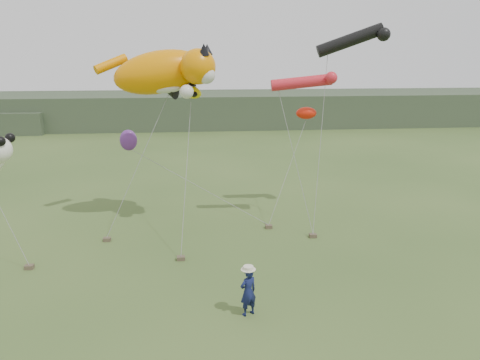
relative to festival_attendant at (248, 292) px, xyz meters
name	(u,v)px	position (x,y,z in m)	size (l,w,h in m)	color
ground	(215,300)	(-1.10, 1.08, -0.88)	(120.00, 120.00, 0.00)	#385123
headland	(173,110)	(-4.21, 45.77, 1.04)	(90.00, 13.00, 4.00)	#2D3D28
festival_attendant	(248,292)	(0.00, 0.00, 0.00)	(0.64, 0.42, 1.77)	#121944
sandbag_anchors	(186,244)	(-2.26, 6.34, -0.79)	(13.31, 4.01, 0.18)	brown
cat_kite	(168,72)	(-2.94, 9.58, 7.14)	(6.18, 3.30, 2.88)	orange
fish_kite	(183,91)	(-2.21, 9.60, 6.17)	(2.19, 1.42, 1.09)	#D8C509
tube_kites	(337,56)	(5.72, 9.77, 7.89)	(6.29, 2.49, 3.43)	black
misc_kites	(202,129)	(-1.27, 12.22, 3.82)	(11.30, 1.45, 2.49)	red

